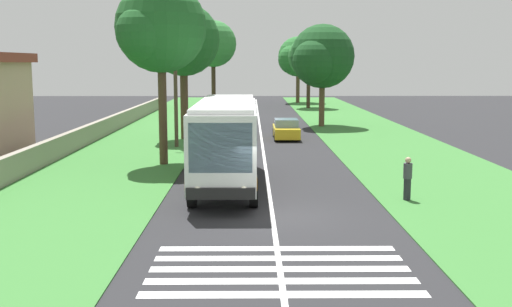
# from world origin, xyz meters

# --- Properties ---
(ground) EXTENTS (160.00, 160.00, 0.00)m
(ground) POSITION_xyz_m (0.00, 0.00, 0.00)
(ground) COLOR #262628
(grass_verge_left) EXTENTS (120.00, 8.00, 0.04)m
(grass_verge_left) POSITION_xyz_m (15.00, 8.20, 0.02)
(grass_verge_left) COLOR #387533
(grass_verge_left) RESTS_ON ground
(grass_verge_right) EXTENTS (120.00, 8.00, 0.04)m
(grass_verge_right) POSITION_xyz_m (15.00, -8.20, 0.02)
(grass_verge_right) COLOR #387533
(grass_verge_right) RESTS_ON ground
(centre_line) EXTENTS (110.00, 0.16, 0.01)m
(centre_line) POSITION_xyz_m (15.00, 0.00, 0.00)
(centre_line) COLOR silver
(centre_line) RESTS_ON ground
(coach_bus) EXTENTS (11.16, 2.62, 3.73)m
(coach_bus) POSITION_xyz_m (5.26, 1.80, 2.15)
(coach_bus) COLOR white
(coach_bus) RESTS_ON ground
(zebra_crossing) EXTENTS (4.05, 6.80, 0.01)m
(zebra_crossing) POSITION_xyz_m (-5.72, 0.00, 0.00)
(zebra_crossing) COLOR silver
(zebra_crossing) RESTS_ON ground
(trailing_car_0) EXTENTS (4.30, 1.78, 1.43)m
(trailing_car_0) POSITION_xyz_m (22.27, -1.74, 0.67)
(trailing_car_0) COLOR gold
(trailing_car_0) RESTS_ON ground
(trailing_car_1) EXTENTS (4.30, 1.78, 1.43)m
(trailing_car_1) POSITION_xyz_m (31.00, 1.99, 0.67)
(trailing_car_1) COLOR #B7A893
(trailing_car_1) RESTS_ON ground
(roadside_tree_left_0) EXTENTS (6.78, 5.49, 10.29)m
(roadside_tree_left_0) POSITION_xyz_m (53.08, 5.37, 7.40)
(roadside_tree_left_0) COLOR #3D2D1E
(roadside_tree_left_0) RESTS_ON grass_verge_left
(roadside_tree_left_1) EXTENTS (5.83, 5.04, 9.41)m
(roadside_tree_left_1) POSITION_xyz_m (22.10, 5.57, 6.78)
(roadside_tree_left_1) COLOR #4C3826
(roadside_tree_left_1) RESTS_ON grass_verge_left
(roadside_tree_left_2) EXTENTS (5.39, 4.70, 9.47)m
(roadside_tree_left_2) POSITION_xyz_m (11.19, 5.47, 7.03)
(roadside_tree_left_2) COLOR #4C3826
(roadside_tree_left_2) RESTS_ON grass_verge_left
(roadside_tree_right_0) EXTENTS (5.91, 4.88, 8.46)m
(roadside_tree_right_0) POSITION_xyz_m (52.48, -5.97, 5.90)
(roadside_tree_right_0) COLOR #3D2D1E
(roadside_tree_right_0) RESTS_ON grass_verge_right
(roadside_tree_right_1) EXTENTS (6.46, 5.33, 8.51)m
(roadside_tree_right_1) POSITION_xyz_m (30.82, -5.07, 5.73)
(roadside_tree_right_1) COLOR brown
(roadside_tree_right_1) RESTS_ON grass_verge_right
(roadside_tree_right_2) EXTENTS (6.52, 5.39, 8.80)m
(roadside_tree_right_2) POSITION_xyz_m (62.17, -5.38, 6.01)
(roadside_tree_right_2) COLOR brown
(roadside_tree_right_2) RESTS_ON grass_verge_right
(utility_pole) EXTENTS (0.24, 1.40, 7.33)m
(utility_pole) POSITION_xyz_m (17.92, 5.49, 3.85)
(utility_pole) COLOR #473828
(utility_pole) RESTS_ON grass_verge_left
(roadside_wall) EXTENTS (70.00, 0.40, 1.22)m
(roadside_wall) POSITION_xyz_m (20.00, 11.60, 0.65)
(roadside_wall) COLOR gray
(roadside_wall) RESTS_ON grass_verge_left
(pedestrian) EXTENTS (0.34, 0.34, 1.69)m
(pedestrian) POSITION_xyz_m (2.33, -5.34, 0.91)
(pedestrian) COLOR #26262D
(pedestrian) RESTS_ON grass_verge_right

